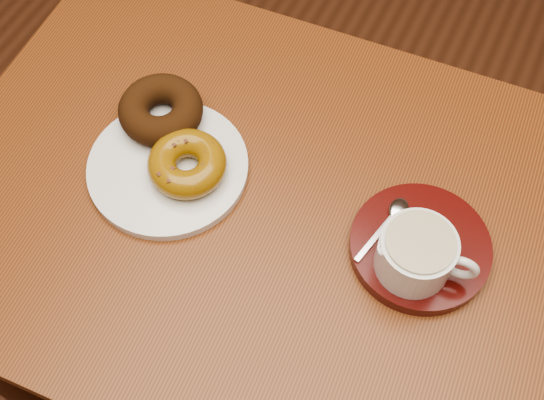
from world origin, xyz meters
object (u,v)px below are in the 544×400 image
at_px(donut_plate, 168,167).
at_px(coffee_cup, 417,254).
at_px(saucer, 420,247).
at_px(cafe_table, 259,246).

relative_size(donut_plate, coffee_cup, 1.78).
xyz_separation_m(donut_plate, saucer, (0.33, 0.03, 0.00)).
bearing_deg(coffee_cup, donut_plate, 175.04).
height_order(saucer, coffee_cup, coffee_cup).
relative_size(donut_plate, saucer, 1.22).
xyz_separation_m(cafe_table, saucer, (0.20, 0.02, 0.13)).
bearing_deg(saucer, cafe_table, -173.29).
bearing_deg(cafe_table, donut_plate, -179.90).
xyz_separation_m(donut_plate, coffee_cup, (0.33, 0.00, 0.04)).
distance_m(donut_plate, saucer, 0.33).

